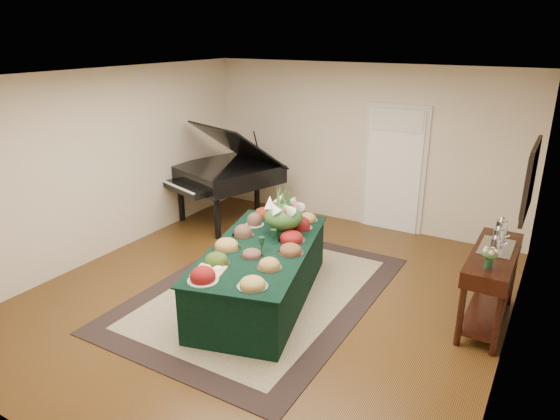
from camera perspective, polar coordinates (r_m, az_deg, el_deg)
The scene contains 14 objects.
ground at distance 6.46m, azimuth -1.36°, elevation -9.58°, with size 6.00×6.00×0.00m, color black.
area_rug at distance 6.50m, azimuth -2.11°, elevation -9.34°, with size 2.67×3.74×0.01m.
kitchen_doorway at distance 8.39m, azimuth 12.87°, elevation 4.45°, with size 1.05×0.07×2.10m.
buffet_table at distance 6.18m, azimuth -2.15°, elevation -7.23°, with size 1.74×2.66×0.72m.
food_platters at distance 6.08m, azimuth -2.13°, elevation -3.47°, with size 1.30×2.42×0.13m.
cutting_board at distance 5.46m, azimuth -8.06°, elevation -6.64°, with size 0.38×0.38×0.10m.
green_goblets at distance 5.98m, azimuth -1.41°, elevation -3.43°, with size 0.08×0.35×0.18m.
floral_centerpiece at distance 6.29m, azimuth 0.42°, elevation -0.19°, with size 0.51×0.51×0.51m.
grand_piano at distance 8.62m, azimuth -6.16°, elevation 4.23°, with size 1.92×2.02×1.75m.
wicker_basket at distance 8.09m, azimuth -2.33°, elevation -2.45°, with size 0.36×0.36×0.23m, color #A06D40.
mahogany_sideboard at distance 6.03m, azimuth 23.09°, elevation -6.10°, with size 0.45×1.42×0.90m.
tea_service at distance 6.04m, azimuth 23.69°, elevation -2.86°, with size 0.34×0.58×0.30m.
pink_bouquet at distance 5.45m, azimuth 22.87°, elevation -4.69°, with size 0.18×0.18×0.23m.
wall_painting at distance 5.66m, azimuth 26.70°, elevation 3.13°, with size 0.05×0.95×0.75m.
Camera 1 is at (2.97, -4.79, 3.16)m, focal length 32.00 mm.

